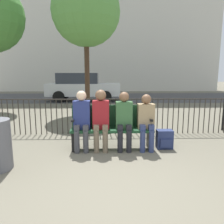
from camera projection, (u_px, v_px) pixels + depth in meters
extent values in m
plane|color=#605B4C|center=(115.00, 193.00, 2.94)|extent=(80.00, 80.00, 0.00)
cube|color=#14381E|center=(112.00, 129.00, 4.60)|extent=(1.72, 0.45, 0.05)
cube|color=#14381E|center=(112.00, 116.00, 4.75)|extent=(1.72, 0.05, 0.47)
cube|color=black|center=(74.00, 140.00, 4.62)|extent=(0.06, 0.38, 0.40)
cube|color=black|center=(149.00, 139.00, 4.66)|extent=(0.06, 0.38, 0.40)
cube|color=black|center=(74.00, 119.00, 4.54)|extent=(0.06, 0.38, 0.04)
cube|color=black|center=(150.00, 119.00, 4.58)|extent=(0.06, 0.38, 0.04)
cylinder|color=#3D3D42|center=(77.00, 142.00, 4.40)|extent=(0.11, 0.11, 0.45)
cylinder|color=#3D3D42|center=(86.00, 142.00, 4.40)|extent=(0.11, 0.11, 0.45)
cube|color=#3D3D42|center=(77.00, 128.00, 4.45)|extent=(0.11, 0.20, 0.12)
cube|color=#3D3D42|center=(86.00, 128.00, 4.46)|extent=(0.11, 0.20, 0.12)
cube|color=navy|center=(82.00, 115.00, 4.53)|extent=(0.34, 0.22, 0.59)
sphere|color=beige|center=(81.00, 96.00, 4.44)|extent=(0.21, 0.21, 0.21)
cylinder|color=brown|center=(96.00, 142.00, 4.41)|extent=(0.11, 0.11, 0.45)
cylinder|color=brown|center=(105.00, 142.00, 4.42)|extent=(0.11, 0.11, 0.45)
cube|color=brown|center=(96.00, 128.00, 4.46)|extent=(0.11, 0.20, 0.12)
cube|color=brown|center=(105.00, 127.00, 4.47)|extent=(0.11, 0.20, 0.12)
cube|color=maroon|center=(101.00, 115.00, 4.54)|extent=(0.34, 0.22, 0.59)
sphere|color=brown|center=(101.00, 95.00, 4.45)|extent=(0.22, 0.22, 0.22)
cylinder|color=black|center=(120.00, 142.00, 4.42)|extent=(0.11, 0.11, 0.45)
cylinder|color=black|center=(129.00, 142.00, 4.43)|extent=(0.11, 0.11, 0.45)
cube|color=black|center=(120.00, 127.00, 4.47)|extent=(0.11, 0.20, 0.12)
cube|color=black|center=(129.00, 127.00, 4.48)|extent=(0.11, 0.20, 0.12)
cube|color=#335B33|center=(124.00, 115.00, 4.56)|extent=(0.34, 0.22, 0.57)
sphere|color=brown|center=(124.00, 97.00, 4.47)|extent=(0.21, 0.21, 0.21)
cylinder|color=navy|center=(143.00, 142.00, 4.44)|extent=(0.11, 0.11, 0.45)
cylinder|color=navy|center=(151.00, 141.00, 4.44)|extent=(0.11, 0.11, 0.45)
cube|color=navy|center=(142.00, 127.00, 4.49)|extent=(0.11, 0.20, 0.12)
cube|color=navy|center=(151.00, 127.00, 4.49)|extent=(0.11, 0.20, 0.12)
cube|color=#997F59|center=(146.00, 116.00, 4.57)|extent=(0.34, 0.22, 0.52)
sphere|color=brown|center=(146.00, 99.00, 4.49)|extent=(0.20, 0.20, 0.20)
cube|color=navy|center=(164.00, 139.00, 4.69)|extent=(0.34, 0.22, 0.40)
cube|color=navy|center=(166.00, 144.00, 4.57)|extent=(0.24, 0.04, 0.18)
cylinder|color=#2D2823|center=(3.00, 117.00, 5.68)|extent=(0.02, 0.02, 0.95)
cylinder|color=#2D2823|center=(8.00, 117.00, 5.69)|extent=(0.02, 0.02, 0.95)
cylinder|color=#2D2823|center=(14.00, 117.00, 5.69)|extent=(0.02, 0.02, 0.95)
cylinder|color=#2D2823|center=(19.00, 117.00, 5.70)|extent=(0.02, 0.02, 0.95)
cylinder|color=#2D2823|center=(24.00, 117.00, 5.70)|extent=(0.02, 0.02, 0.95)
cylinder|color=#2D2823|center=(30.00, 117.00, 5.70)|extent=(0.02, 0.02, 0.95)
cylinder|color=#2D2823|center=(35.00, 117.00, 5.71)|extent=(0.02, 0.02, 0.95)
cylinder|color=#2D2823|center=(41.00, 117.00, 5.71)|extent=(0.02, 0.02, 0.95)
cylinder|color=#2D2823|center=(46.00, 117.00, 5.71)|extent=(0.02, 0.02, 0.95)
cylinder|color=#2D2823|center=(51.00, 117.00, 5.72)|extent=(0.02, 0.02, 0.95)
cylinder|color=#2D2823|center=(57.00, 117.00, 5.72)|extent=(0.02, 0.02, 0.95)
cylinder|color=#2D2823|center=(62.00, 117.00, 5.72)|extent=(0.02, 0.02, 0.95)
cylinder|color=#2D2823|center=(67.00, 117.00, 5.73)|extent=(0.02, 0.02, 0.95)
cylinder|color=#2D2823|center=(73.00, 117.00, 5.73)|extent=(0.02, 0.02, 0.95)
cylinder|color=#2D2823|center=(78.00, 116.00, 5.74)|extent=(0.02, 0.02, 0.95)
cylinder|color=#2D2823|center=(84.00, 116.00, 5.74)|extent=(0.02, 0.02, 0.95)
cylinder|color=#2D2823|center=(89.00, 116.00, 5.74)|extent=(0.02, 0.02, 0.95)
cylinder|color=#2D2823|center=(94.00, 116.00, 5.75)|extent=(0.02, 0.02, 0.95)
cylinder|color=#2D2823|center=(99.00, 116.00, 5.75)|extent=(0.02, 0.02, 0.95)
cylinder|color=#2D2823|center=(105.00, 116.00, 5.75)|extent=(0.02, 0.02, 0.95)
cylinder|color=#2D2823|center=(110.00, 116.00, 5.76)|extent=(0.02, 0.02, 0.95)
cylinder|color=#2D2823|center=(115.00, 116.00, 5.76)|extent=(0.02, 0.02, 0.95)
cylinder|color=#2D2823|center=(121.00, 116.00, 5.77)|extent=(0.02, 0.02, 0.95)
cylinder|color=#2D2823|center=(126.00, 116.00, 5.77)|extent=(0.02, 0.02, 0.95)
cylinder|color=#2D2823|center=(131.00, 116.00, 5.77)|extent=(0.02, 0.02, 0.95)
cylinder|color=#2D2823|center=(136.00, 116.00, 5.78)|extent=(0.02, 0.02, 0.95)
cylinder|color=#2D2823|center=(142.00, 116.00, 5.78)|extent=(0.02, 0.02, 0.95)
cylinder|color=#2D2823|center=(147.00, 116.00, 5.78)|extent=(0.02, 0.02, 0.95)
cylinder|color=#2D2823|center=(152.00, 116.00, 5.79)|extent=(0.02, 0.02, 0.95)
cylinder|color=#2D2823|center=(157.00, 116.00, 5.79)|extent=(0.02, 0.02, 0.95)
cylinder|color=#2D2823|center=(163.00, 116.00, 5.79)|extent=(0.02, 0.02, 0.95)
cylinder|color=#2D2823|center=(168.00, 116.00, 5.80)|extent=(0.02, 0.02, 0.95)
cylinder|color=#2D2823|center=(173.00, 116.00, 5.80)|extent=(0.02, 0.02, 0.95)
cylinder|color=#2D2823|center=(178.00, 116.00, 5.81)|extent=(0.02, 0.02, 0.95)
cylinder|color=#2D2823|center=(184.00, 116.00, 5.81)|extent=(0.02, 0.02, 0.95)
cylinder|color=#2D2823|center=(189.00, 116.00, 5.81)|extent=(0.02, 0.02, 0.95)
cylinder|color=#2D2823|center=(194.00, 116.00, 5.82)|extent=(0.02, 0.02, 0.95)
cylinder|color=#2D2823|center=(199.00, 116.00, 5.82)|extent=(0.02, 0.02, 0.95)
cylinder|color=#2D2823|center=(204.00, 116.00, 5.82)|extent=(0.02, 0.02, 0.95)
cylinder|color=#2D2823|center=(209.00, 116.00, 5.83)|extent=(0.02, 0.02, 0.95)
cylinder|color=#2D2823|center=(215.00, 116.00, 5.83)|extent=(0.02, 0.02, 0.95)
cylinder|color=#2D2823|center=(220.00, 116.00, 5.83)|extent=(0.02, 0.02, 0.95)
cube|color=#2D2823|center=(111.00, 99.00, 5.68)|extent=(9.00, 0.03, 0.03)
cylinder|color=#422D1E|center=(87.00, 73.00, 8.78)|extent=(0.20, 0.20, 3.21)
sphere|color=#569342|center=(86.00, 12.00, 8.37)|extent=(2.65, 2.65, 2.65)
cube|color=#3D3D3F|center=(108.00, 97.00, 14.75)|extent=(24.00, 6.00, 0.01)
cube|color=silver|center=(84.00, 89.00, 12.86)|extent=(4.20, 1.70, 0.70)
cube|color=#2D333D|center=(78.00, 78.00, 12.73)|extent=(2.31, 1.56, 0.60)
cylinder|color=black|center=(106.00, 97.00, 12.09)|extent=(0.64, 0.20, 0.64)
cylinder|color=black|center=(106.00, 94.00, 13.81)|extent=(0.64, 0.20, 0.64)
cylinder|color=black|center=(59.00, 97.00, 12.03)|extent=(0.64, 0.20, 0.64)
cylinder|color=black|center=(65.00, 94.00, 13.74)|extent=(0.64, 0.20, 0.64)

